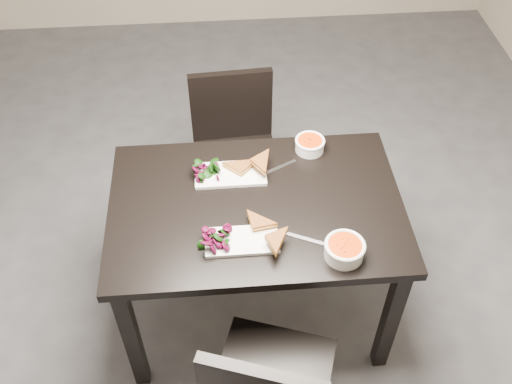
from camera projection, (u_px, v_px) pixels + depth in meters
The scene contains 13 objects.
ground at pixel (179, 267), 3.07m from camera, with size 5.00×5.00×0.00m, color #47474C.
table at pixel (256, 220), 2.44m from camera, with size 1.20×0.80×0.75m.
chair_far at pixel (235, 144), 3.02m from camera, with size 0.45×0.45×0.85m.
plate_near at pixel (242, 241), 2.22m from camera, with size 0.28×0.14×0.01m, color white.
sandwich_near at pixel (258, 232), 2.22m from camera, with size 0.14×0.11×0.05m, color #A15821, non-canonical shape.
salad_near at pixel (215, 238), 2.20m from camera, with size 0.09×0.08×0.04m, color black, non-canonical shape.
soup_bowl_near at pixel (345, 249), 2.16m from camera, with size 0.15×0.15×0.07m.
cutlery_near at pixel (302, 238), 2.24m from camera, with size 0.18×0.02×0.00m, color silver.
plate_far at pixel (230, 174), 2.48m from camera, with size 0.30×0.15×0.02m, color white.
sandwich_far at pixel (246, 170), 2.45m from camera, with size 0.15×0.11×0.05m, color #A15821, non-canonical shape.
salad_far at pixel (207, 171), 2.45m from camera, with size 0.09×0.08×0.04m, color black, non-canonical shape.
soup_bowl_far at pixel (310, 144), 2.57m from camera, with size 0.13×0.13×0.06m.
cutlery_far at pixel (278, 168), 2.51m from camera, with size 0.18×0.02×0.00m, color silver.
Camera 1 is at (0.26, -1.87, 2.49)m, focal length 40.84 mm.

